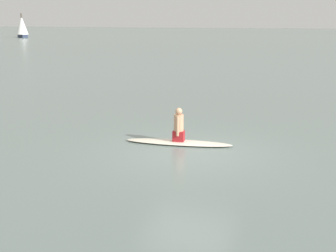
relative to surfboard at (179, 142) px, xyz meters
The scene contains 4 objects.
ground_plane 0.97m from the surfboard, 130.08° to the left, with size 400.00×400.00×0.00m, color slate.
surfboard is the anchor object (origin of this frame).
person_paddler 0.50m from the surfboard, 45.00° to the right, with size 0.37×0.44×1.00m.
sailboat_far_left 90.03m from the surfboard, 46.50° to the right, with size 3.56×3.43×4.91m.
Camera 1 is at (-4.40, 11.52, 3.59)m, focal length 49.55 mm.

